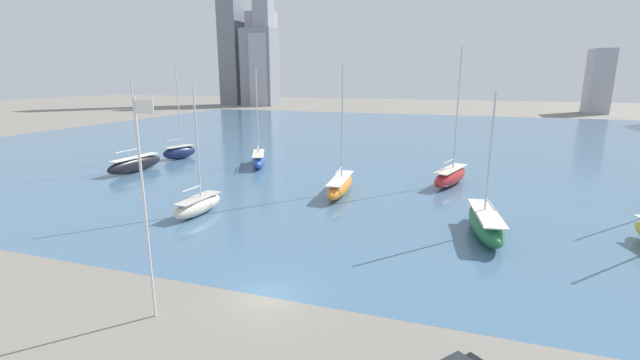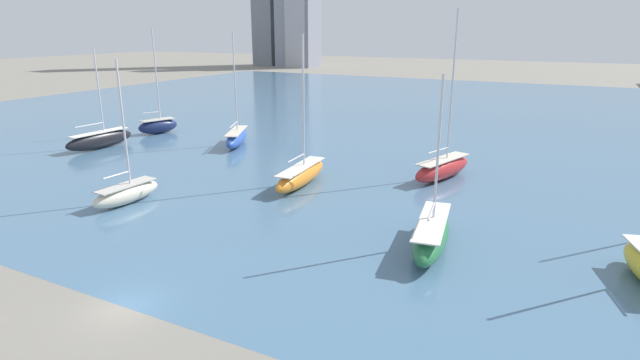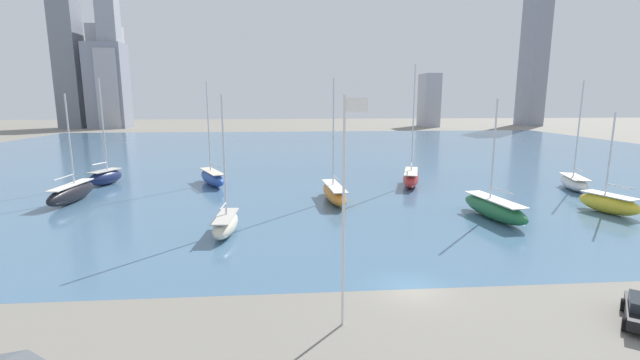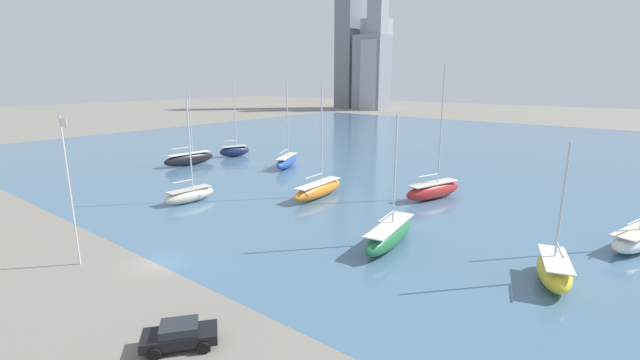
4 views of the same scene
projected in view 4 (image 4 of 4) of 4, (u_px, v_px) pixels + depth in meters
The scene contains 14 objects.
ground_plane at pixel (158, 264), 36.07m from camera, with size 500.00×500.00×0.00m, color gray.
harbor_water at pixel (463, 153), 89.33m from camera, with size 180.00×140.00×0.00m.
flag_pole at pixel (70, 187), 34.51m from camera, with size 1.24×0.14×12.44m.
distant_city_skyline at pixel (455, 52), 184.89m from camera, with size 215.21×19.04×74.97m.
sailboat_yellow at pixel (554, 270), 32.46m from camera, with size 4.24×7.11×10.88m.
sailboat_orange at pixel (318, 189), 55.98m from camera, with size 2.87×10.40×14.67m.
sailboat_white at pixel (636, 239), 38.93m from camera, with size 4.70×8.23×14.68m.
sailboat_black at pixel (189, 159), 76.70m from camera, with size 2.42×9.93×12.88m.
sailboat_blue at pixel (287, 161), 74.82m from camera, with size 5.83×9.38×14.64m.
sailboat_navy at pixel (234, 151), 85.14m from camera, with size 4.17×6.46×15.15m.
sailboat_red at pixel (433, 190), 55.33m from camera, with size 4.92×9.74×17.00m.
sailboat_cream at pixel (190, 194), 53.89m from camera, with size 2.33×7.08×12.66m.
sailboat_green at pixel (389, 234), 39.75m from camera, with size 3.76×10.28×12.26m.
parked_sedan_black at pixel (180, 335), 24.82m from camera, with size 4.12×4.52×1.52m.
Camera 4 is at (31.56, -17.60, 15.32)m, focal length 24.00 mm.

